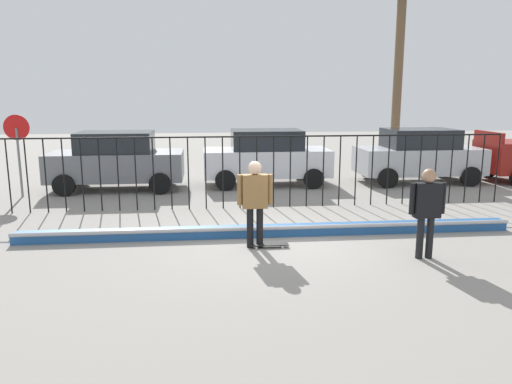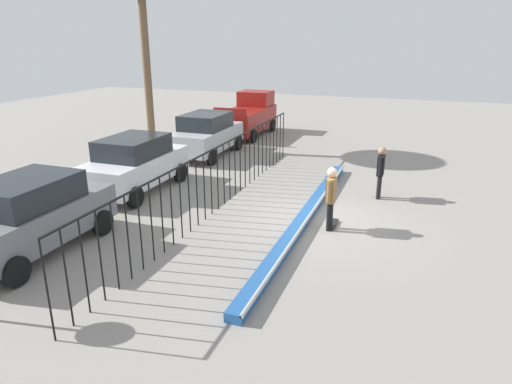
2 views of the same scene
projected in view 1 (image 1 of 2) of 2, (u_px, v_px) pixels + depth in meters
ground_plane at (273, 242)px, 10.55m from camera, size 60.00×60.00×0.00m
bowl_coping_ledge at (270, 230)px, 10.96m from camera, size 11.00×0.41×0.27m
perimeter_fence at (257, 164)px, 13.47m from camera, size 14.04×0.04×1.99m
skateboarder at (255, 196)px, 9.96m from camera, size 0.72×0.27×1.79m
skateboard at (269, 245)px, 10.14m from camera, size 0.80×0.20×0.07m
camera_operator at (427, 205)px, 9.29m from camera, size 0.70×0.26×1.74m
parked_car_gray at (117, 160)px, 16.12m from camera, size 4.30×2.12×1.90m
parked_car_white at (266, 157)px, 16.98m from camera, size 4.30×2.12×1.90m
parked_car_silver at (419, 155)px, 17.42m from camera, size 4.30×2.12×1.90m
stop_sign at (18, 144)px, 14.83m from camera, size 0.76×0.07×2.50m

